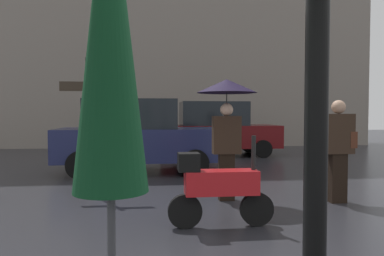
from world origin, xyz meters
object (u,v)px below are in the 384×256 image
Objects in this scene: pedestrian_with_umbrella at (227,105)px; parked_car_right at (217,129)px; pedestrian_with_bag at (339,145)px; parked_car_left at (137,135)px; folded_patio_umbrella_near at (110,44)px; parked_scooter at (218,186)px; street_signpost at (88,111)px.

pedestrian_with_umbrella is 0.50× the size of parked_car_right.
pedestrian_with_bag is 0.43× the size of parked_car_left.
parked_car_left is (-3.55, 3.61, -0.03)m from pedestrian_with_bag.
folded_patio_umbrella_near is 4.97m from pedestrian_with_umbrella.
pedestrian_with_bag reaches higher than parked_scooter.
folded_patio_umbrella_near is 11.85m from parked_car_right.
folded_patio_umbrella_near reaches higher than parked_scooter.
pedestrian_with_bag is at bearing 95.38° from parked_car_right.
parked_car_right is (-0.80, 7.19, -0.02)m from pedestrian_with_bag.
folded_patio_umbrella_near is 1.01× the size of street_signpost.
pedestrian_with_umbrella is at bearing -19.41° from street_signpost.
parked_scooter is at bearing -81.16° from parked_car_left.
street_signpost is at bearing 141.27° from pedestrian_with_bag.
folded_patio_umbrella_near is 5.71m from street_signpost.
pedestrian_with_umbrella is at bearing -68.39° from parked_car_left.
parked_car_right is at bearing 77.37° from folded_patio_umbrella_near.
parked_car_right is at bearing -130.24° from pedestrian_with_umbrella.
parked_car_left is 1.59× the size of street_signpost.
folded_patio_umbrella_near reaches higher than street_signpost.
parked_scooter is 8.46m from parked_car_right.
folded_patio_umbrella_near is at bearing 41.15° from pedestrian_with_umbrella.
parked_car_left is at bearing -93.89° from pedestrian_with_umbrella.
street_signpost reaches higher than pedestrian_with_bag.
street_signpost reaches higher than parked_scooter.
pedestrian_with_umbrella is 2.67m from street_signpost.
pedestrian_with_bag is 0.41× the size of parked_car_right.
parked_car_right is (1.52, 8.32, 0.42)m from parked_scooter.
parked_car_right reaches higher than parked_car_left.
folded_patio_umbrella_near is at bearing -79.79° from street_signpost.
pedestrian_with_umbrella is at bearing 145.82° from pedestrian_with_bag.
pedestrian_with_bag is (3.38, 4.35, -0.83)m from folded_patio_umbrella_near.
parked_car_left is at bearing 118.77° from parked_scooter.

